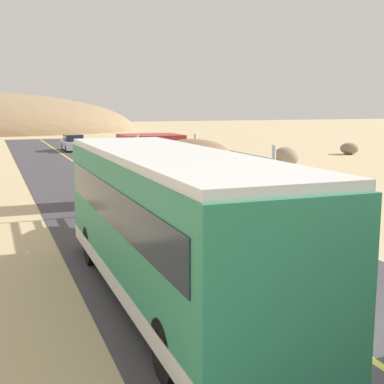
{
  "coord_description": "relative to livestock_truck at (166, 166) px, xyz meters",
  "views": [
    {
      "loc": [
        -5.72,
        -7.28,
        4.2
      ],
      "look_at": [
        0.0,
        7.81,
        1.54
      ],
      "focal_mm": 50.05,
      "sensor_mm": 36.0,
      "label": 1
    }
  ],
  "objects": [
    {
      "name": "road_centre_line",
      "position": [
        -0.75,
        -12.64,
        -1.77
      ],
      "size": [
        0.16,
        117.6,
        0.0
      ],
      "primitive_type": "cube",
      "color": "#D8CC4C",
      "rests_on": "road_surface"
    },
    {
      "name": "boulder_far_horizon",
      "position": [
        22.06,
        17.71,
        -1.31
      ],
      "size": [
        1.47,
        1.64,
        0.97
      ],
      "primitive_type": "ellipsoid",
      "color": "#84705B",
      "rests_on": "ground"
    },
    {
      "name": "livestock_truck",
      "position": [
        0.0,
        0.0,
        0.0
      ],
      "size": [
        2.53,
        9.7,
        3.02
      ],
      "color": "#B2332D",
      "rests_on": "road_surface"
    },
    {
      "name": "bus",
      "position": [
        -3.0,
        -9.42,
        -0.04
      ],
      "size": [
        2.54,
        10.0,
        3.21
      ],
      "color": "#2D8C66",
      "rests_on": "road_surface"
    },
    {
      "name": "ground_plane",
      "position": [
        -0.75,
        -12.64,
        -1.79
      ],
      "size": [
        240.0,
        240.0,
        0.0
      ],
      "primitive_type": "plane",
      "color": "#CCB284"
    },
    {
      "name": "boulder_near_shoulder",
      "position": [
        12.12,
        11.37,
        -1.11
      ],
      "size": [
        1.82,
        1.65,
        1.36
      ],
      "primitive_type": "ellipsoid",
      "color": "gray",
      "rests_on": "ground"
    },
    {
      "name": "road_surface",
      "position": [
        -0.75,
        -12.64,
        -1.78
      ],
      "size": [
        8.0,
        120.0,
        0.02
      ],
      "primitive_type": "cube",
      "color": "#423F44",
      "rests_on": "ground"
    },
    {
      "name": "car_far",
      "position": [
        0.68,
        29.38,
        -1.1
      ],
      "size": [
        1.8,
        4.4,
        1.46
      ],
      "color": "silver",
      "rests_on": "road_surface"
    }
  ]
}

